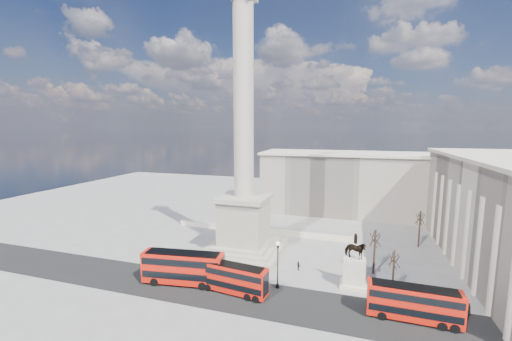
{
  "coord_description": "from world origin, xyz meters",
  "views": [
    {
      "loc": [
        18.95,
        -48.5,
        23.2
      ],
      "look_at": [
        3.19,
        2.21,
        15.98
      ],
      "focal_mm": 22.0,
      "sensor_mm": 36.0,
      "label": 1
    }
  ],
  "objects_px": {
    "red_bus_b": "(233,278)",
    "red_bus_c": "(414,303)",
    "nelsons_column": "(244,184)",
    "pedestrian_standing": "(468,309)",
    "red_bus_a": "(184,268)",
    "equestrian_statue": "(354,268)",
    "pedestrian_walking": "(395,296)",
    "victorian_lamp": "(278,261)",
    "pedestrian_crossing": "(299,266)"
  },
  "relations": [
    {
      "from": "red_bus_a",
      "to": "red_bus_b",
      "type": "xyz_separation_m",
      "value": [
        7.92,
        -0.13,
        -0.41
      ]
    },
    {
      "from": "equestrian_statue",
      "to": "red_bus_c",
      "type": "bearing_deg",
      "value": -43.12
    },
    {
      "from": "red_bus_b",
      "to": "red_bus_c",
      "type": "relative_size",
      "value": 0.98
    },
    {
      "from": "red_bus_c",
      "to": "nelsons_column",
      "type": "bearing_deg",
      "value": 153.23
    },
    {
      "from": "red_bus_a",
      "to": "pedestrian_walking",
      "type": "distance_m",
      "value": 29.88
    },
    {
      "from": "equestrian_statue",
      "to": "pedestrian_standing",
      "type": "xyz_separation_m",
      "value": [
        13.66,
        -3.16,
        -2.04
      ]
    },
    {
      "from": "red_bus_c",
      "to": "equestrian_statue",
      "type": "distance_m",
      "value": 9.47
    },
    {
      "from": "red_bus_a",
      "to": "pedestrian_crossing",
      "type": "bearing_deg",
      "value": 23.98
    },
    {
      "from": "victorian_lamp",
      "to": "red_bus_b",
      "type": "bearing_deg",
      "value": -151.26
    },
    {
      "from": "pedestrian_walking",
      "to": "equestrian_statue",
      "type": "bearing_deg",
      "value": 166.82
    },
    {
      "from": "red_bus_a",
      "to": "red_bus_b",
      "type": "height_order",
      "value": "red_bus_a"
    },
    {
      "from": "red_bus_a",
      "to": "victorian_lamp",
      "type": "relative_size",
      "value": 1.76
    },
    {
      "from": "red_bus_b",
      "to": "pedestrian_crossing",
      "type": "distance_m",
      "value": 12.5
    },
    {
      "from": "red_bus_b",
      "to": "pedestrian_walking",
      "type": "relative_size",
      "value": 6.38
    },
    {
      "from": "nelsons_column",
      "to": "red_bus_c",
      "type": "distance_m",
      "value": 32.03
    },
    {
      "from": "red_bus_a",
      "to": "red_bus_b",
      "type": "distance_m",
      "value": 7.93
    },
    {
      "from": "pedestrian_walking",
      "to": "pedestrian_standing",
      "type": "relative_size",
      "value": 1.06
    },
    {
      "from": "victorian_lamp",
      "to": "pedestrian_crossing",
      "type": "distance_m",
      "value": 7.66
    },
    {
      "from": "nelsons_column",
      "to": "red_bus_b",
      "type": "relative_size",
      "value": 4.77
    },
    {
      "from": "nelsons_column",
      "to": "victorian_lamp",
      "type": "distance_m",
      "value": 17.07
    },
    {
      "from": "red_bus_a",
      "to": "pedestrian_walking",
      "type": "relative_size",
      "value": 7.58
    },
    {
      "from": "red_bus_b",
      "to": "red_bus_c",
      "type": "bearing_deg",
      "value": 8.0
    },
    {
      "from": "red_bus_a",
      "to": "pedestrian_crossing",
      "type": "distance_m",
      "value": 18.43
    },
    {
      "from": "red_bus_b",
      "to": "equestrian_statue",
      "type": "relative_size",
      "value": 1.29
    },
    {
      "from": "nelsons_column",
      "to": "pedestrian_standing",
      "type": "height_order",
      "value": "nelsons_column"
    },
    {
      "from": "red_bus_c",
      "to": "pedestrian_crossing",
      "type": "bearing_deg",
      "value": 150.25
    },
    {
      "from": "red_bus_b",
      "to": "pedestrian_standing",
      "type": "xyz_separation_m",
      "value": [
        30.03,
        3.74,
        -1.4
      ]
    },
    {
      "from": "pedestrian_walking",
      "to": "pedestrian_crossing",
      "type": "xyz_separation_m",
      "value": [
        -13.92,
        5.44,
        -0.05
      ]
    },
    {
      "from": "pedestrian_walking",
      "to": "pedestrian_standing",
      "type": "distance_m",
      "value": 8.43
    },
    {
      "from": "nelsons_column",
      "to": "pedestrian_standing",
      "type": "xyz_separation_m",
      "value": [
        33.46,
        -10.83,
        -12.14
      ]
    },
    {
      "from": "pedestrian_walking",
      "to": "victorian_lamp",
      "type": "bearing_deg",
      "value": -162.72
    },
    {
      "from": "nelsons_column",
      "to": "red_bus_a",
      "type": "xyz_separation_m",
      "value": [
        -4.49,
        -14.44,
        -10.33
      ]
    },
    {
      "from": "equestrian_statue",
      "to": "pedestrian_crossing",
      "type": "distance_m",
      "value": 9.34
    },
    {
      "from": "nelsons_column",
      "to": "pedestrian_walking",
      "type": "distance_m",
      "value": 29.65
    },
    {
      "from": "red_bus_a",
      "to": "red_bus_b",
      "type": "bearing_deg",
      "value": -8.57
    },
    {
      "from": "pedestrian_walking",
      "to": "pedestrian_standing",
      "type": "height_order",
      "value": "pedestrian_walking"
    },
    {
      "from": "red_bus_b",
      "to": "red_bus_c",
      "type": "distance_m",
      "value": 23.27
    },
    {
      "from": "pedestrian_standing",
      "to": "red_bus_a",
      "type": "bearing_deg",
      "value": 2.08
    },
    {
      "from": "equestrian_statue",
      "to": "victorian_lamp",
      "type": "bearing_deg",
      "value": -160.57
    },
    {
      "from": "equestrian_statue",
      "to": "nelsons_column",
      "type": "bearing_deg",
      "value": 158.81
    },
    {
      "from": "red_bus_c",
      "to": "victorian_lamp",
      "type": "distance_m",
      "value": 17.83
    },
    {
      "from": "red_bus_a",
      "to": "pedestrian_standing",
      "type": "distance_m",
      "value": 38.16
    },
    {
      "from": "red_bus_b",
      "to": "pedestrian_crossing",
      "type": "height_order",
      "value": "red_bus_b"
    },
    {
      "from": "equestrian_statue",
      "to": "pedestrian_standing",
      "type": "distance_m",
      "value": 14.17
    },
    {
      "from": "equestrian_statue",
      "to": "pedestrian_crossing",
      "type": "relative_size",
      "value": 5.3
    },
    {
      "from": "red_bus_c",
      "to": "pedestrian_standing",
      "type": "relative_size",
      "value": 6.85
    },
    {
      "from": "pedestrian_walking",
      "to": "pedestrian_standing",
      "type": "xyz_separation_m",
      "value": [
        8.41,
        -0.56,
        -0.04
      ]
    },
    {
      "from": "red_bus_a",
      "to": "victorian_lamp",
      "type": "distance_m",
      "value": 14.08
    },
    {
      "from": "nelsons_column",
      "to": "pedestrian_crossing",
      "type": "distance_m",
      "value": 17.17
    },
    {
      "from": "victorian_lamp",
      "to": "equestrian_statue",
      "type": "distance_m",
      "value": 11.34
    }
  ]
}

